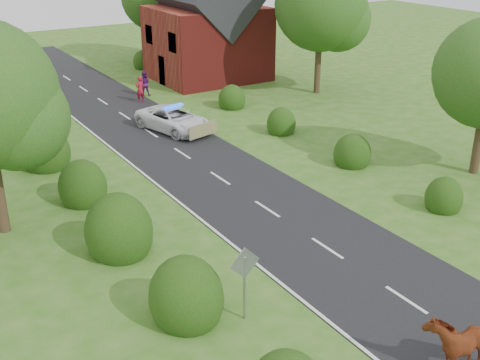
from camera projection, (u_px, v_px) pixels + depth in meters
ground at (406, 300)px, 19.65m from camera, size 120.00×120.00×0.00m
road at (191, 159)px, 31.31m from camera, size 6.00×70.00×0.02m
road_markings at (182, 179)px, 28.91m from camera, size 4.96×70.00×0.01m
hedgerow_left at (90, 197)px, 25.26m from camera, size 2.75×50.41×3.00m
hedgerow_right at (336, 148)px, 31.38m from camera, size 2.10×45.78×2.10m
tree_right_b at (326, 8)px, 41.28m from camera, size 6.56×6.40×9.40m
road_sign at (245, 273)px, 18.10m from camera, size 1.06×0.08×2.53m
house at (207, 30)px, 46.13m from camera, size 8.00×7.40×9.17m
cow at (457, 345)px, 16.41m from camera, size 2.17×1.24×1.49m
police_van at (174, 119)px, 35.37m from camera, size 3.50×5.47×1.55m
pedestrian_red at (140, 89)px, 40.97m from camera, size 0.73×0.55×1.80m
pedestrian_purple at (144, 83)px, 42.55m from camera, size 1.06×0.98×1.74m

